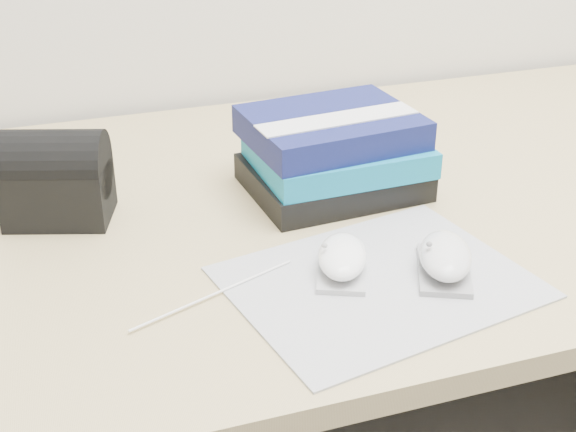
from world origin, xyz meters
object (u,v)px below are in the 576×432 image
object	(u,v)px
desk	(323,309)
mouse_front	(445,258)
mouse_rear	(342,258)
book_stack	(334,153)
pouch	(56,177)

from	to	relation	value
desk	mouse_front	distance (m)	0.39
mouse_rear	book_stack	size ratio (longest dim) A/B	0.47
mouse_rear	mouse_front	bearing A→B (deg)	-19.19
desk	mouse_rear	xyz separation A→B (m)	(-0.08, -0.26, 0.26)
mouse_rear	book_stack	distance (m)	0.23
pouch	book_stack	bearing A→B (deg)	-5.06
desk	book_stack	distance (m)	0.29
mouse_rear	mouse_front	distance (m)	0.12
mouse_rear	mouse_front	size ratio (longest dim) A/B	0.93
mouse_rear	pouch	bearing A→B (deg)	140.33
book_stack	pouch	xyz separation A→B (m)	(-0.37, 0.03, 0.00)
desk	book_stack	world-z (taller)	book_stack
pouch	mouse_rear	bearing A→B (deg)	-39.67
mouse_front	pouch	size ratio (longest dim) A/B	0.80
mouse_rear	desk	bearing A→B (deg)	72.74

